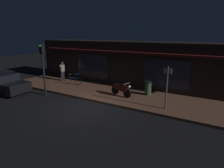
% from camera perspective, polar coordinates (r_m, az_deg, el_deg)
% --- Properties ---
extents(ground_plane, '(60.00, 60.00, 0.00)m').
position_cam_1_polar(ground_plane, '(11.87, -7.67, -6.67)').
color(ground_plane, black).
extents(sidewalk_slab, '(18.00, 4.00, 0.15)m').
position_cam_1_polar(sidewalk_slab, '(14.16, -0.03, -2.72)').
color(sidewalk_slab, brown).
rests_on(sidewalk_slab, ground_plane).
extents(storefront_building, '(18.00, 3.30, 3.60)m').
position_cam_1_polar(storefront_building, '(16.70, 6.09, 5.92)').
color(storefront_building, black).
rests_on(storefront_building, ground_plane).
extents(motorcycle, '(1.68, 0.66, 0.97)m').
position_cam_1_polar(motorcycle, '(13.22, 2.73, -1.40)').
color(motorcycle, black).
rests_on(motorcycle, sidewalk_slab).
extents(bicycle_parked, '(1.65, 0.42, 0.91)m').
position_cam_1_polar(bicycle_parked, '(16.61, -11.23, 1.12)').
color(bicycle_parked, black).
rests_on(bicycle_parked, sidewalk_slab).
extents(person_photographer, '(0.49, 0.50, 1.67)m').
position_cam_1_polar(person_photographer, '(18.00, -14.03, 3.68)').
color(person_photographer, '#28232D').
rests_on(person_photographer, sidewalk_slab).
extents(sign_post, '(0.44, 0.09, 2.40)m').
position_cam_1_polar(sign_post, '(11.11, 15.46, -0.36)').
color(sign_post, '#47474C').
rests_on(sign_post, sidewalk_slab).
extents(trash_bin, '(0.48, 0.48, 0.93)m').
position_cam_1_polar(trash_bin, '(13.69, 10.30, -1.18)').
color(trash_bin, '#2D4C33').
rests_on(trash_bin, sidewalk_slab).
extents(traffic_light_pole, '(0.24, 0.33, 3.60)m').
position_cam_1_polar(traffic_light_pole, '(14.16, -19.30, 6.44)').
color(traffic_light_pole, black).
rests_on(traffic_light_pole, ground_plane).
extents(parked_car_near, '(4.21, 2.04, 1.42)m').
position_cam_1_polar(parked_car_near, '(16.53, -29.10, 0.19)').
color(parked_car_near, black).
rests_on(parked_car_near, ground_plane).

